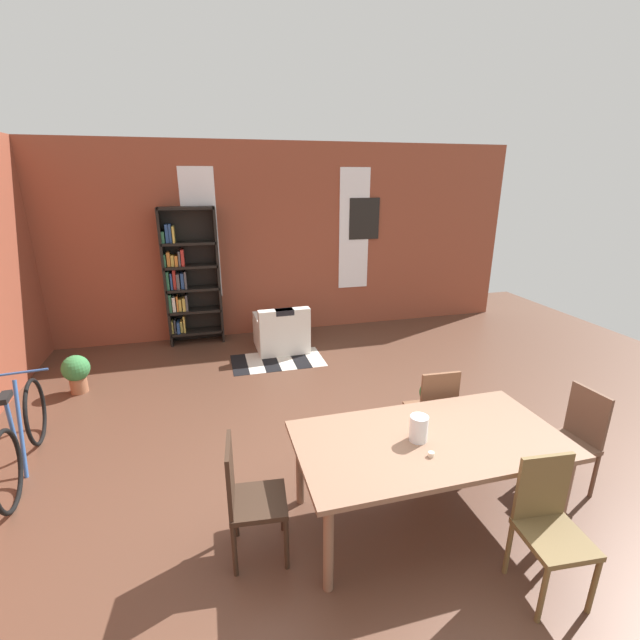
# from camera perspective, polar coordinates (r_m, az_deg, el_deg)

# --- Properties ---
(ground_plane) EXTENTS (11.62, 11.62, 0.00)m
(ground_plane) POSITION_cam_1_polar(r_m,az_deg,el_deg) (4.17, 7.18, -21.64)
(ground_plane) COLOR brown
(back_wall_brick) EXTENTS (8.57, 0.12, 3.24)m
(back_wall_brick) POSITION_cam_1_polar(r_m,az_deg,el_deg) (7.65, -5.27, 10.37)
(back_wall_brick) COLOR brown
(back_wall_brick) RESTS_ON ground
(window_pane_0) EXTENTS (0.55, 0.02, 2.11)m
(window_pane_0) POSITION_cam_1_polar(r_m,az_deg,el_deg) (7.45, -15.48, 10.84)
(window_pane_0) COLOR white
(window_pane_1) EXTENTS (0.55, 0.02, 2.11)m
(window_pane_1) POSITION_cam_1_polar(r_m,az_deg,el_deg) (7.89, 4.51, 11.82)
(window_pane_1) COLOR white
(dining_table) EXTENTS (2.08, 1.06, 0.75)m
(dining_table) POSITION_cam_1_polar(r_m,az_deg,el_deg) (3.60, 14.23, -15.80)
(dining_table) COLOR #815D48
(dining_table) RESTS_ON ground
(vase_on_table) EXTENTS (0.14, 0.14, 0.20)m
(vase_on_table) POSITION_cam_1_polar(r_m,az_deg,el_deg) (3.46, 12.90, -13.78)
(vase_on_table) COLOR silver
(vase_on_table) RESTS_ON dining_table
(tealight_candle_0) EXTENTS (0.04, 0.04, 0.03)m
(tealight_candle_0) POSITION_cam_1_polar(r_m,az_deg,el_deg) (3.36, 14.47, -16.80)
(tealight_candle_0) COLOR silver
(tealight_candle_0) RESTS_ON dining_table
(dining_chair_head_left) EXTENTS (0.44, 0.44, 0.95)m
(dining_chair_head_left) POSITION_cam_1_polar(r_m,az_deg,el_deg) (3.36, -9.52, -21.91)
(dining_chair_head_left) COLOR #332318
(dining_chair_head_left) RESTS_ON ground
(dining_chair_head_right) EXTENTS (0.43, 0.43, 0.95)m
(dining_chair_head_right) POSITION_cam_1_polar(r_m,az_deg,el_deg) (4.49, 30.48, -13.18)
(dining_chair_head_right) COLOR brown
(dining_chair_head_right) RESTS_ON ground
(dining_chair_near_right) EXTENTS (0.43, 0.43, 0.95)m
(dining_chair_near_right) POSITION_cam_1_polar(r_m,az_deg,el_deg) (3.48, 27.99, -22.52)
(dining_chair_near_right) COLOR brown
(dining_chair_near_right) RESTS_ON ground
(dining_chair_far_right) EXTENTS (0.42, 0.42, 0.95)m
(dining_chair_far_right) POSITION_cam_1_polar(r_m,az_deg,el_deg) (4.45, 14.66, -11.30)
(dining_chair_far_right) COLOR brown
(dining_chair_far_right) RESTS_ON ground
(bookshelf_tall) EXTENTS (0.88, 0.32, 2.24)m
(bookshelf_tall) POSITION_cam_1_polar(r_m,az_deg,el_deg) (7.38, -17.05, 5.39)
(bookshelf_tall) COLOR black
(bookshelf_tall) RESTS_ON ground
(armchair_white) EXTENTS (0.82, 0.82, 0.75)m
(armchair_white) POSITION_cam_1_polar(r_m,az_deg,el_deg) (7.02, -5.13, -1.67)
(armchair_white) COLOR silver
(armchair_white) RESTS_ON ground
(bicycle_second) EXTENTS (0.44, 1.73, 0.90)m
(bicycle_second) POSITION_cam_1_polar(r_m,az_deg,el_deg) (5.04, -34.64, -12.55)
(bicycle_second) COLOR black
(bicycle_second) RESTS_ON ground
(potted_plant_by_shelf) EXTENTS (0.26, 0.26, 0.44)m
(potted_plant_by_shelf) POSITION_cam_1_polar(r_m,az_deg,el_deg) (5.23, 14.35, -10.02)
(potted_plant_by_shelf) COLOR #9E6042
(potted_plant_by_shelf) RESTS_ON ground
(potted_plant_corner) EXTENTS (0.34, 0.34, 0.51)m
(potted_plant_corner) POSITION_cam_1_polar(r_m,az_deg,el_deg) (6.41, -29.50, -5.92)
(potted_plant_corner) COLOR #9E6042
(potted_plant_corner) RESTS_ON ground
(striped_rug) EXTENTS (1.38, 0.78, 0.01)m
(striped_rug) POSITION_cam_1_polar(r_m,az_deg,el_deg) (6.66, -5.62, -5.33)
(striped_rug) COLOR black
(striped_rug) RESTS_ON ground
(framed_picture) EXTENTS (0.56, 0.03, 0.72)m
(framed_picture) POSITION_cam_1_polar(r_m,az_deg,el_deg) (7.93, 5.85, 13.16)
(framed_picture) COLOR black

